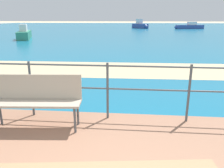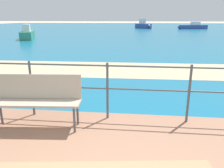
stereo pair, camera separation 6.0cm
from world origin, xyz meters
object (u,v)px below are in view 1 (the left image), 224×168
object	(u,v)px
boat_near	(24,34)
boat_mid	(140,25)
boat_far	(189,26)
park_bench	(36,96)

from	to	relation	value
boat_near	boat_mid	world-z (taller)	boat_mid
boat_near	boat_far	bearing A→B (deg)	-63.98
boat_near	boat_far	world-z (taller)	boat_near
park_bench	boat_mid	distance (m)	39.50
boat_far	park_bench	bearing A→B (deg)	58.36
park_bench	boat_near	bearing A→B (deg)	111.95
boat_mid	boat_far	xyz separation A→B (m)	(8.53, -1.35, -0.12)
boat_far	boat_mid	bearing A→B (deg)	-23.95
park_bench	boat_mid	size ratio (longest dim) A/B	0.44
boat_near	park_bench	bearing A→B (deg)	-173.93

